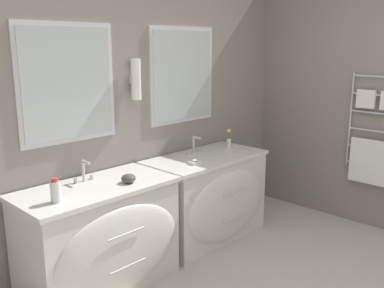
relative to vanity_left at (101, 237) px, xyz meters
name	(u,v)px	position (x,y,z in m)	size (l,w,h in m)	color
wall_back	(144,105)	(0.76, 0.38, 0.90)	(5.24, 0.16, 2.60)	gray
wall_right	(360,99)	(2.61, -0.79, 0.88)	(0.13, 4.11, 2.60)	gray
vanity_left	(101,237)	(0.00, 0.00, 0.00)	(1.19, 0.67, 0.81)	silver
vanity_right	(209,197)	(1.22, 0.00, 0.00)	(1.19, 0.67, 0.81)	silver
faucet_left	(84,172)	(0.00, 0.19, 0.48)	(0.17, 0.11, 0.17)	silver
faucet_right	(194,145)	(1.22, 0.19, 0.48)	(0.17, 0.11, 0.17)	silver
toiletry_bottle	(55,191)	(-0.37, -0.06, 0.48)	(0.07, 0.07, 0.17)	silver
amenity_bowl	(129,178)	(0.21, -0.08, 0.44)	(0.11, 0.11, 0.07)	#4C4742
flower_vase	(229,140)	(1.60, 0.08, 0.48)	(0.04, 0.04, 0.20)	silver
soap_dish	(195,162)	(0.94, -0.08, 0.42)	(0.10, 0.07, 0.04)	white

